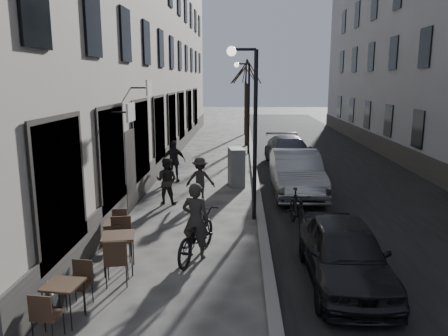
# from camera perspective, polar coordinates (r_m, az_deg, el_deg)

# --- Properties ---
(ground) EXTENTS (120.00, 120.00, 0.00)m
(ground) POSITION_cam_1_polar(r_m,az_deg,el_deg) (7.93, 5.18, -20.32)
(ground) COLOR #3C3836
(ground) RESTS_ON ground
(road) EXTENTS (7.30, 60.00, 0.00)m
(road) POSITION_cam_1_polar(r_m,az_deg,el_deg) (23.49, 12.69, 1.03)
(road) COLOR black
(road) RESTS_ON ground
(kerb) EXTENTS (0.25, 60.00, 0.12)m
(kerb) POSITION_cam_1_polar(r_m,az_deg,el_deg) (23.10, 3.76, 1.26)
(kerb) COLOR slate
(kerb) RESTS_ON ground
(building_left) EXTENTS (4.00, 35.00, 16.00)m
(building_left) POSITION_cam_1_polar(r_m,az_deg,el_deg) (24.19, -11.86, 20.41)
(building_left) COLOR #ABA190
(building_left) RESTS_ON ground
(building_right) EXTENTS (4.00, 35.00, 16.00)m
(building_right) POSITION_cam_1_polar(r_m,az_deg,el_deg) (25.54, 26.64, 18.99)
(building_right) COLOR gray
(building_right) RESTS_ON ground
(streetlamp_near) EXTENTS (0.90, 0.28, 5.09)m
(streetlamp_near) POSITION_cam_1_polar(r_m,az_deg,el_deg) (12.77, 3.35, 6.95)
(streetlamp_near) COLOR black
(streetlamp_near) RESTS_ON ground
(streetlamp_far) EXTENTS (0.90, 0.28, 5.09)m
(streetlamp_far) POSITION_cam_1_polar(r_m,az_deg,el_deg) (24.75, 2.87, 9.18)
(streetlamp_far) COLOR black
(streetlamp_far) RESTS_ON ground
(tree_near) EXTENTS (2.40, 2.40, 5.70)m
(tree_near) POSITION_cam_1_polar(r_m,az_deg,el_deg) (27.73, 2.99, 12.54)
(tree_near) COLOR black
(tree_near) RESTS_ON ground
(tree_far) EXTENTS (2.40, 2.40, 5.70)m
(tree_far) POSITION_cam_1_polar(r_m,az_deg,el_deg) (33.73, 2.88, 12.36)
(tree_far) COLOR black
(tree_far) RESTS_ON ground
(bistro_set_a) EXTENTS (0.66, 1.49, 0.86)m
(bistro_set_a) POSITION_cam_1_polar(r_m,az_deg,el_deg) (8.37, -20.14, -15.73)
(bistro_set_a) COLOR black
(bistro_set_a) RESTS_ON ground
(bistro_set_b) EXTENTS (0.81, 1.75, 1.00)m
(bistro_set_b) POSITION_cam_1_polar(r_m,az_deg,el_deg) (10.01, -13.57, -10.27)
(bistro_set_b) COLOR black
(bistro_set_b) RESTS_ON ground
(bistro_set_c) EXTENTS (0.65, 1.44, 0.83)m
(bistro_set_c) POSITION_cam_1_polar(r_m,az_deg,el_deg) (11.31, -13.86, -8.20)
(bistro_set_c) COLOR black
(bistro_set_c) RESTS_ON ground
(sign_board) EXTENTS (0.54, 0.72, 1.14)m
(sign_board) POSITION_cam_1_polar(r_m,az_deg,el_deg) (9.18, -21.73, -13.23)
(sign_board) COLOR black
(sign_board) RESTS_ON ground
(utility_cabinet) EXTENTS (0.72, 1.08, 1.51)m
(utility_cabinet) POSITION_cam_1_polar(r_m,az_deg,el_deg) (17.31, 1.62, 0.13)
(utility_cabinet) COLOR slate
(utility_cabinet) RESTS_ON ground
(bicycle) EXTENTS (1.29, 2.26, 1.12)m
(bicycle) POSITION_cam_1_polar(r_m,az_deg,el_deg) (10.47, -3.70, -8.70)
(bicycle) COLOR black
(bicycle) RESTS_ON ground
(cyclist_rider) EXTENTS (0.76, 0.60, 1.84)m
(cyclist_rider) POSITION_cam_1_polar(r_m,az_deg,el_deg) (10.35, -3.72, -6.85)
(cyclist_rider) COLOR #2A2825
(cyclist_rider) RESTS_ON ground
(pedestrian_near) EXTENTS (0.88, 0.75, 1.58)m
(pedestrian_near) POSITION_cam_1_polar(r_m,az_deg,el_deg) (14.96, -7.50, -1.66)
(pedestrian_near) COLOR #282522
(pedestrian_near) RESTS_ON ground
(pedestrian_mid) EXTENTS (1.00, 0.58, 1.54)m
(pedestrian_mid) POSITION_cam_1_polar(r_m,az_deg,el_deg) (15.15, -3.11, -1.47)
(pedestrian_mid) COLOR #2B2725
(pedestrian_mid) RESTS_ON ground
(pedestrian_far) EXTENTS (1.08, 0.73, 1.71)m
(pedestrian_far) POSITION_cam_1_polar(r_m,az_deg,el_deg) (18.12, -6.59, 0.89)
(pedestrian_far) COLOR black
(pedestrian_far) RESTS_ON ground
(car_near) EXTENTS (1.61, 3.93, 1.33)m
(car_near) POSITION_cam_1_polar(r_m,az_deg,el_deg) (9.48, 15.48, -10.65)
(car_near) COLOR black
(car_near) RESTS_ON ground
(car_mid) EXTENTS (1.69, 4.81, 1.58)m
(car_mid) POSITION_cam_1_polar(r_m,az_deg,el_deg) (16.24, 9.42, -0.65)
(car_mid) COLOR gray
(car_mid) RESTS_ON ground
(car_far) EXTENTS (2.36, 5.02, 1.41)m
(car_far) POSITION_cam_1_polar(r_m,az_deg,el_deg) (21.51, 8.49, 2.13)
(car_far) COLOR #3E3F49
(car_far) RESTS_ON ground
(moped) EXTENTS (0.71, 1.90, 1.12)m
(moped) POSITION_cam_1_polar(r_m,az_deg,el_deg) (12.57, 9.56, -5.37)
(moped) COLOR black
(moped) RESTS_ON ground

